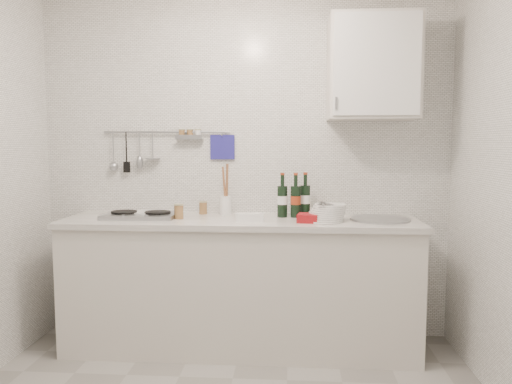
{
  "coord_description": "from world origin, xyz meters",
  "views": [
    {
      "loc": [
        0.35,
        -2.29,
        1.44
      ],
      "look_at": [
        0.12,
        0.9,
        1.12
      ],
      "focal_mm": 35.0,
      "sensor_mm": 36.0,
      "label": 1
    }
  ],
  "objects_px": {
    "plate_stack_hob": "(146,214)",
    "utensil_crock": "(226,203)",
    "wall_cabinet": "(373,68)",
    "wine_bottles": "(294,195)",
    "plate_stack_sink": "(326,213)"
  },
  "relations": [
    {
      "from": "plate_stack_sink",
      "to": "utensil_crock",
      "type": "relative_size",
      "value": 0.77
    },
    {
      "from": "plate_stack_hob",
      "to": "utensil_crock",
      "type": "distance_m",
      "value": 0.57
    },
    {
      "from": "plate_stack_hob",
      "to": "wine_bottles",
      "type": "relative_size",
      "value": 0.79
    },
    {
      "from": "wall_cabinet",
      "to": "utensil_crock",
      "type": "distance_m",
      "value": 1.39
    },
    {
      "from": "wall_cabinet",
      "to": "wine_bottles",
      "type": "distance_m",
      "value": 1.02
    },
    {
      "from": "wall_cabinet",
      "to": "plate_stack_sink",
      "type": "xyz_separation_m",
      "value": [
        -0.31,
        -0.2,
        -0.98
      ]
    },
    {
      "from": "wine_bottles",
      "to": "utensil_crock",
      "type": "height_order",
      "value": "utensil_crock"
    },
    {
      "from": "wine_bottles",
      "to": "plate_stack_sink",
      "type": "bearing_deg",
      "value": -42.05
    },
    {
      "from": "wall_cabinet",
      "to": "plate_stack_sink",
      "type": "height_order",
      "value": "wall_cabinet"
    },
    {
      "from": "wine_bottles",
      "to": "utensil_crock",
      "type": "distance_m",
      "value": 0.51
    },
    {
      "from": "plate_stack_hob",
      "to": "utensil_crock",
      "type": "bearing_deg",
      "value": 13.26
    },
    {
      "from": "plate_stack_hob",
      "to": "wine_bottles",
      "type": "bearing_deg",
      "value": 3.24
    },
    {
      "from": "wall_cabinet",
      "to": "plate_stack_hob",
      "type": "height_order",
      "value": "wall_cabinet"
    },
    {
      "from": "wall_cabinet",
      "to": "plate_stack_hob",
      "type": "distance_m",
      "value": 1.87
    },
    {
      "from": "plate_stack_hob",
      "to": "utensil_crock",
      "type": "xyz_separation_m",
      "value": [
        0.55,
        0.13,
        0.07
      ]
    }
  ]
}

